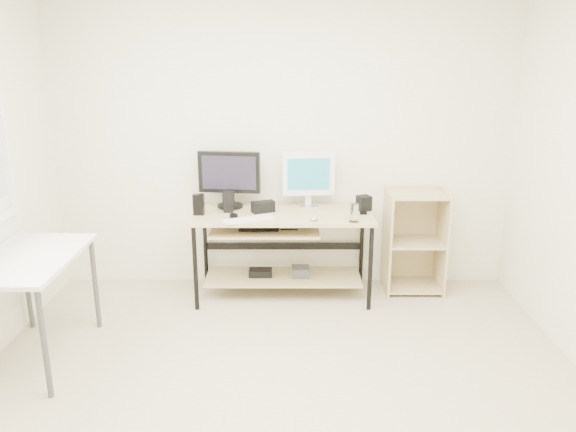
# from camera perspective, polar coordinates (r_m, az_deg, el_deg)

# --- Properties ---
(room) EXTENTS (4.01, 4.01, 2.62)m
(room) POSITION_cam_1_polar(r_m,az_deg,el_deg) (3.01, -3.48, 2.25)
(room) COLOR #BDB191
(room) RESTS_ON ground
(desk) EXTENTS (1.50, 0.65, 0.75)m
(desk) POSITION_cam_1_polar(r_m,az_deg,el_deg) (4.78, -0.81, -2.09)
(desk) COLOR tan
(desk) RESTS_ON ground
(side_table) EXTENTS (0.60, 1.00, 0.75)m
(side_table) POSITION_cam_1_polar(r_m,az_deg,el_deg) (4.12, -24.86, -4.81)
(side_table) COLOR white
(side_table) RESTS_ON ground
(shelf_unit) EXTENTS (0.50, 0.40, 0.90)m
(shelf_unit) POSITION_cam_1_polar(r_m,az_deg,el_deg) (5.08, 12.62, -2.40)
(shelf_unit) COLOR tan
(shelf_unit) RESTS_ON ground
(black_monitor) EXTENTS (0.53, 0.22, 0.49)m
(black_monitor) POSITION_cam_1_polar(r_m,az_deg,el_deg) (4.84, -5.98, 4.09)
(black_monitor) COLOR black
(black_monitor) RESTS_ON desk
(white_imac) EXTENTS (0.45, 0.14, 0.48)m
(white_imac) POSITION_cam_1_polar(r_m,az_deg,el_deg) (4.84, 2.10, 4.18)
(white_imac) COLOR silver
(white_imac) RESTS_ON desk
(keyboard) EXTENTS (0.43, 0.28, 0.01)m
(keyboard) POSITION_cam_1_polar(r_m,az_deg,el_deg) (4.51, -4.00, -0.33)
(keyboard) COLOR white
(keyboard) RESTS_ON desk
(mouse) EXTENTS (0.08, 0.11, 0.04)m
(mouse) POSITION_cam_1_polar(r_m,az_deg,el_deg) (4.50, 2.62, -0.20)
(mouse) COLOR #ADADB2
(mouse) RESTS_ON desk
(center_speaker) EXTENTS (0.21, 0.15, 0.09)m
(center_speaker) POSITION_cam_1_polar(r_m,az_deg,el_deg) (4.72, -2.55, 0.94)
(center_speaker) COLOR black
(center_speaker) RESTS_ON desk
(speaker_left) EXTENTS (0.09, 0.09, 0.18)m
(speaker_left) POSITION_cam_1_polar(r_m,az_deg,el_deg) (4.74, -6.06, 1.50)
(speaker_left) COLOR black
(speaker_left) RESTS_ON desk
(speaker_right) EXTENTS (0.13, 0.13, 0.13)m
(speaker_right) POSITION_cam_1_polar(r_m,az_deg,el_deg) (4.82, 7.71, 1.31)
(speaker_right) COLOR black
(speaker_right) RESTS_ON desk
(audio_controller) EXTENTS (0.09, 0.06, 0.18)m
(audio_controller) POSITION_cam_1_polar(r_m,az_deg,el_deg) (4.69, -9.06, 1.17)
(audio_controller) COLOR black
(audio_controller) RESTS_ON desk
(volume_puck) EXTENTS (0.07, 0.07, 0.03)m
(volume_puck) POSITION_cam_1_polar(r_m,az_deg,el_deg) (4.59, -5.53, 0.02)
(volume_puck) COLOR black
(volume_puck) RESTS_ON desk
(smartphone) EXTENTS (0.07, 0.11, 0.01)m
(smartphone) POSITION_cam_1_polar(r_m,az_deg,el_deg) (4.74, 7.66, 0.35)
(smartphone) COLOR black
(smartphone) RESTS_ON desk
(coaster) EXTENTS (0.10, 0.10, 0.01)m
(coaster) POSITION_cam_1_polar(r_m,az_deg,el_deg) (4.48, 6.68, -0.59)
(coaster) COLOR #A87D4C
(coaster) RESTS_ON desk
(drinking_glass) EXTENTS (0.08, 0.08, 0.14)m
(drinking_glass) POSITION_cam_1_polar(r_m,az_deg,el_deg) (4.46, 6.71, 0.33)
(drinking_glass) COLOR white
(drinking_glass) RESTS_ON coaster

